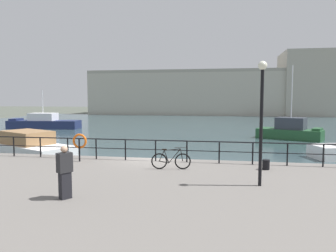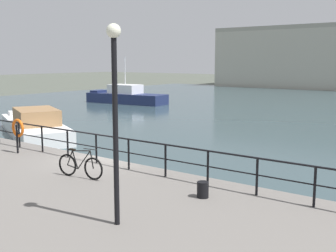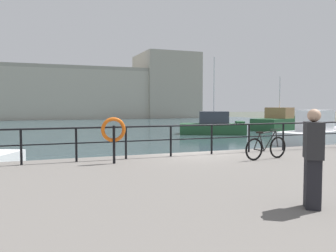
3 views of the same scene
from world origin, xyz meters
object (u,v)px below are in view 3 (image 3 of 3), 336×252
(harbor_building, at_px, (92,93))
(moored_cabin_cruiser, at_px, (313,132))
(moored_white_yacht, at_px, (213,125))
(standing_person, at_px, (313,158))
(moored_blue_motorboat, at_px, (278,122))
(parked_bicycle, at_px, (266,147))
(life_ring_stand, at_px, (114,131))

(harbor_building, height_order, moored_cabin_cruiser, harbor_building)
(moored_white_yacht, height_order, moored_cabin_cruiser, moored_white_yacht)
(standing_person, bearing_deg, harbor_building, -61.16)
(standing_person, bearing_deg, moored_cabin_cruiser, -99.37)
(moored_blue_motorboat, bearing_deg, moored_white_yacht, 173.06)
(harbor_building, relative_size, moored_blue_motorboat, 7.81)
(parked_bicycle, bearing_deg, standing_person, -127.18)
(moored_white_yacht, relative_size, parked_bicycle, 4.15)
(harbor_building, height_order, moored_white_yacht, harbor_building)
(moored_cabin_cruiser, distance_m, standing_person, 20.29)
(parked_bicycle, height_order, life_ring_stand, life_ring_stand)
(life_ring_stand, height_order, standing_person, standing_person)
(parked_bicycle, bearing_deg, moored_cabin_cruiser, 32.44)
(moored_blue_motorboat, relative_size, moored_cabin_cruiser, 1.15)
(moored_blue_motorboat, relative_size, standing_person, 4.36)
(life_ring_stand, bearing_deg, moored_white_yacht, 54.20)
(moored_white_yacht, bearing_deg, moored_cabin_cruiser, -50.13)
(harbor_building, xyz_separation_m, life_ring_stand, (-9.08, -64.88, -3.57))
(moored_blue_motorboat, height_order, moored_white_yacht, moored_white_yacht)
(moored_cabin_cruiser, bearing_deg, parked_bicycle, -155.80)
(harbor_building, height_order, moored_blue_motorboat, harbor_building)
(harbor_building, xyz_separation_m, moored_white_yacht, (4.50, -46.06, -4.68))
(moored_cabin_cruiser, relative_size, parked_bicycle, 3.66)
(moored_cabin_cruiser, distance_m, parked_bicycle, 15.11)
(harbor_building, bearing_deg, life_ring_stand, -97.96)
(harbor_building, distance_m, moored_cabin_cruiser, 56.64)
(harbor_building, xyz_separation_m, moored_cabin_cruiser, (7.14, -55.99, -4.66))
(moored_cabin_cruiser, xyz_separation_m, life_ring_stand, (-16.21, -8.89, 1.10))
(moored_blue_motorboat, distance_m, life_ring_stand, 31.75)
(life_ring_stand, bearing_deg, harbor_building, 82.04)
(moored_white_yacht, bearing_deg, parked_bicycle, -88.89)
(moored_cabin_cruiser, distance_m, life_ring_stand, 18.52)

